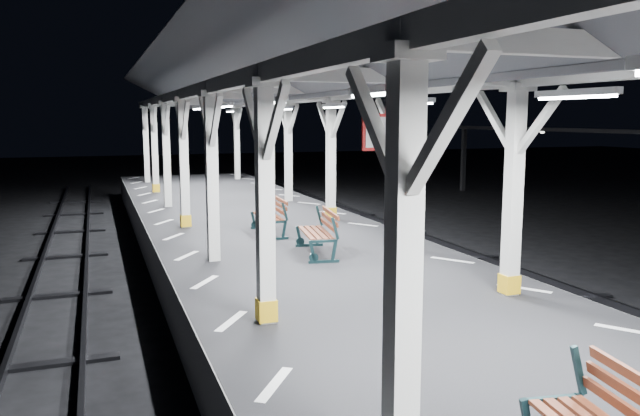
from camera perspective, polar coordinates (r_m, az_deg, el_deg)
platform at (r=8.04m, az=13.65°, el=-16.24°), size 6.00×50.00×1.00m
hazard_stripes_left at (r=6.88m, az=-4.18°, el=-15.77°), size 1.00×48.00×0.01m
hazard_stripes_right at (r=9.37m, az=26.56°, el=-10.02°), size 1.00×48.00×0.01m
canopy at (r=7.35m, az=14.84°, el=13.89°), size 5.40×49.00×4.65m
bench_mid at (r=12.85m, az=0.06°, el=-2.12°), size 0.87×1.76×0.91m
bench_far at (r=15.14m, az=-4.39°, el=-0.63°), size 0.68×1.64×0.88m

